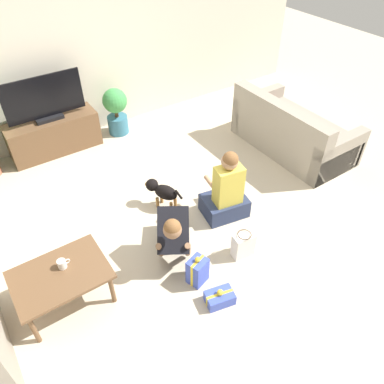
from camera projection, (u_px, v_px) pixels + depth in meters
The scene contains 14 objects.
ground_plane at pixel (171, 227), 4.48m from camera, with size 16.00×16.00×0.00m, color beige.
wall_back at pixel (70, 51), 5.28m from camera, with size 8.40×0.06×2.60m.
sofa_right at pixel (291, 132), 5.56m from camera, with size 0.94×1.79×0.83m.
coffee_table at pixel (61, 277), 3.46m from camera, with size 0.86×0.63×0.43m.
tv_console at pixel (54, 135), 5.53m from camera, with size 1.30×0.43×0.54m.
tv at pixel (44, 101), 5.17m from camera, with size 1.10×0.20×0.64m.
potted_plant_back_right at pixel (116, 109), 5.83m from camera, with size 0.38×0.38×0.75m.
person_kneeling at pixel (174, 231), 3.98m from camera, with size 0.67×0.80×0.76m.
person_sitting at pixel (226, 193), 4.43m from camera, with size 0.58×0.54×0.94m.
dog at pixel (162, 191), 4.60m from camera, with size 0.32×0.47×0.37m.
gift_box_a at pixel (197, 271), 3.80m from camera, with size 0.23×0.21×0.36m.
gift_box_b at pixel (220, 298), 3.66m from camera, with size 0.31×0.24×0.18m.
gift_bag_a at pixel (243, 245), 4.06m from camera, with size 0.25×0.17×0.32m.
mug at pixel (62, 264), 3.46m from camera, with size 0.12×0.08×0.09m.
Camera 1 is at (-1.54, -2.72, 3.24)m, focal length 35.00 mm.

